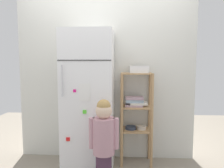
# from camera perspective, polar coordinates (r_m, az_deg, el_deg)

# --- Properties ---
(ground_plane) EXTENTS (6.00, 6.00, 0.00)m
(ground_plane) POSITION_cam_1_polar(r_m,az_deg,el_deg) (3.01, -2.27, -21.51)
(ground_plane) COLOR gray
(kitchen_wall_back) EXTENTS (2.52, 0.03, 2.28)m
(kitchen_wall_back) POSITION_cam_1_polar(r_m,az_deg,el_deg) (3.05, -1.68, 1.19)
(kitchen_wall_back) COLOR silver
(kitchen_wall_back) RESTS_ON ground
(refrigerator) EXTENTS (0.62, 0.65, 1.78)m
(refrigerator) POSITION_cam_1_polar(r_m,az_deg,el_deg) (2.77, -6.13, -4.50)
(refrigerator) COLOR white
(refrigerator) RESTS_ON ground
(child_standing) EXTENTS (0.32, 0.24, 1.00)m
(child_standing) POSITION_cam_1_polar(r_m,az_deg,el_deg) (2.33, -2.20, -13.68)
(child_standing) COLOR #50334B
(child_standing) RESTS_ON ground
(pantry_shelf_unit) EXTENTS (0.43, 0.30, 1.24)m
(pantry_shelf_unit) POSITION_cam_1_polar(r_m,az_deg,el_deg) (2.92, 6.44, -6.96)
(pantry_shelf_unit) COLOR tan
(pantry_shelf_unit) RESTS_ON ground
(fruit_bin) EXTENTS (0.25, 0.19, 0.09)m
(fruit_bin) POSITION_cam_1_polar(r_m,az_deg,el_deg) (2.87, 6.97, 3.74)
(fruit_bin) COLOR white
(fruit_bin) RESTS_ON pantry_shelf_unit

